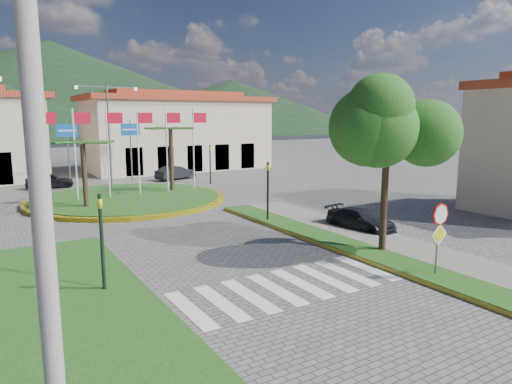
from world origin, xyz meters
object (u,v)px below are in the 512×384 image
car_dark_a (49,181)px  deciduous_tree (388,125)px  car_side_right (361,219)px  stop_sign (439,228)px  roundabout_island (128,198)px  utility_pole (39,184)px  car_dark_b (176,173)px

car_dark_a → deciduous_tree: bearing=-157.7°
car_side_right → car_dark_a: bearing=107.5°
stop_sign → car_dark_a: stop_sign is taller
deciduous_tree → roundabout_island: bearing=107.9°
utility_pole → car_dark_b: bearing=64.9°
roundabout_island → car_dark_a: roundabout_island is taller
stop_sign → car_dark_b: stop_sign is taller
deciduous_tree → car_dark_b: size_ratio=1.83×
utility_pole → car_dark_b: utility_pole is taller
deciduous_tree → car_side_right: deciduous_tree is taller
car_dark_b → car_side_right: car_dark_b is taller
roundabout_island → car_dark_b: 10.35m
deciduous_tree → utility_pole: bearing=-159.0°
utility_pole → stop_sign: bearing=9.0°
stop_sign → car_dark_a: size_ratio=0.76×
stop_sign → car_side_right: size_ratio=0.73×
roundabout_island → car_dark_a: bearing=112.8°
stop_sign → roundabout_island: bearing=103.7°
car_dark_a → car_dark_b: car_dark_b is taller
car_dark_b → car_side_right: size_ratio=1.02×
roundabout_island → stop_sign: (4.90, -20.04, 1.62)m
roundabout_island → stop_sign: size_ratio=4.79×
stop_sign → utility_pole: bearing=-171.0°
stop_sign → car_side_right: bearing=67.6°
utility_pole → car_side_right: (15.00, 8.26, -3.97)m
stop_sign → utility_pole: size_ratio=0.29×
car_side_right → car_dark_b: bearing=83.5°
roundabout_island → deciduous_tree: (5.50, -17.00, 5.00)m
stop_sign → car_dark_a: bearing=106.6°
roundabout_island → utility_pole: (-7.50, -22.00, 4.33)m
car_dark_a → car_side_right: 24.90m
stop_sign → deciduous_tree: deciduous_tree is taller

